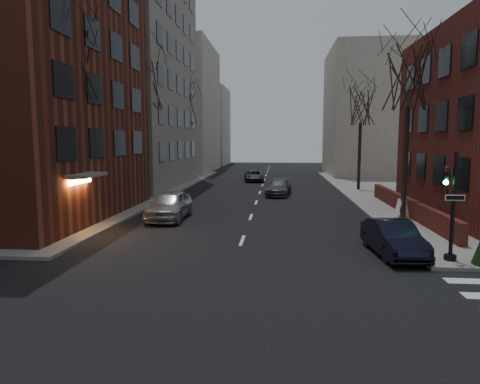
{
  "coord_description": "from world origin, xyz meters",
  "views": [
    {
      "loc": [
        1.63,
        -7.07,
        4.58
      ],
      "look_at": [
        -0.28,
        13.94,
        2.0
      ],
      "focal_mm": 32.0,
      "sensor_mm": 36.0,
      "label": 1
    }
  ],
  "objects_px": {
    "sandwich_board": "(402,208)",
    "streetlamp_far": "(194,143)",
    "tree_left_c": "(184,108)",
    "streetlamp_near": "(137,145)",
    "car_lane_gray": "(279,188)",
    "tree_left_b": "(145,84)",
    "parked_sedan": "(393,238)",
    "car_lane_far": "(254,176)",
    "tree_right_b": "(361,105)",
    "tree_left_a": "(70,61)",
    "traffic_signal": "(451,213)",
    "car_lane_silver": "(169,205)",
    "tree_right_a": "(409,77)"
  },
  "relations": [
    {
      "from": "sandwich_board",
      "to": "streetlamp_far",
      "type": "bearing_deg",
      "value": 119.73
    },
    {
      "from": "tree_left_c",
      "to": "streetlamp_near",
      "type": "bearing_deg",
      "value": -88.09
    },
    {
      "from": "car_lane_gray",
      "to": "tree_left_c",
      "type": "bearing_deg",
      "value": 138.41
    },
    {
      "from": "tree_left_b",
      "to": "streetlamp_far",
      "type": "distance_m",
      "value": 16.68
    },
    {
      "from": "parked_sedan",
      "to": "tree_left_b",
      "type": "bearing_deg",
      "value": 127.61
    },
    {
      "from": "tree_left_c",
      "to": "car_lane_far",
      "type": "distance_m",
      "value": 10.7
    },
    {
      "from": "tree_left_c",
      "to": "tree_right_b",
      "type": "xyz_separation_m",
      "value": [
        17.6,
        -8.0,
        -0.44
      ]
    },
    {
      "from": "tree_left_a",
      "to": "tree_right_b",
      "type": "relative_size",
      "value": 1.12
    },
    {
      "from": "streetlamp_near",
      "to": "sandwich_board",
      "type": "bearing_deg",
      "value": -12.56
    },
    {
      "from": "tree_left_b",
      "to": "car_lane_gray",
      "type": "bearing_deg",
      "value": 11.41
    },
    {
      "from": "streetlamp_far",
      "to": "parked_sedan",
      "type": "height_order",
      "value": "streetlamp_far"
    },
    {
      "from": "car_lane_gray",
      "to": "traffic_signal",
      "type": "bearing_deg",
      "value": -64.64
    },
    {
      "from": "tree_left_a",
      "to": "sandwich_board",
      "type": "distance_m",
      "value": 19.69
    },
    {
      "from": "tree_left_c",
      "to": "tree_left_a",
      "type": "bearing_deg",
      "value": -90.0
    },
    {
      "from": "streetlamp_far",
      "to": "car_lane_silver",
      "type": "bearing_deg",
      "value": -81.95
    },
    {
      "from": "tree_right_a",
      "to": "parked_sedan",
      "type": "height_order",
      "value": "tree_right_a"
    },
    {
      "from": "traffic_signal",
      "to": "car_lane_gray",
      "type": "height_order",
      "value": "traffic_signal"
    },
    {
      "from": "streetlamp_far",
      "to": "car_lane_far",
      "type": "distance_m",
      "value": 8.21
    },
    {
      "from": "tree_right_b",
      "to": "streetlamp_far",
      "type": "relative_size",
      "value": 1.46
    },
    {
      "from": "streetlamp_near",
      "to": "car_lane_far",
      "type": "xyz_separation_m",
      "value": [
        7.1,
        18.05,
        -3.63
      ]
    },
    {
      "from": "traffic_signal",
      "to": "tree_left_b",
      "type": "bearing_deg",
      "value": 134.54
    },
    {
      "from": "tree_right_b",
      "to": "car_lane_silver",
      "type": "height_order",
      "value": "tree_right_b"
    },
    {
      "from": "tree_right_b",
      "to": "car_lane_gray",
      "type": "xyz_separation_m",
      "value": [
        -7.16,
        -3.89,
        -6.94
      ]
    },
    {
      "from": "tree_left_a",
      "to": "parked_sedan",
      "type": "distance_m",
      "value": 17.35
    },
    {
      "from": "car_lane_silver",
      "to": "streetlamp_far",
      "type": "bearing_deg",
      "value": 98.02
    },
    {
      "from": "tree_left_c",
      "to": "tree_right_b",
      "type": "distance_m",
      "value": 19.34
    },
    {
      "from": "tree_left_b",
      "to": "traffic_signal",
      "type": "bearing_deg",
      "value": -45.46
    },
    {
      "from": "tree_right_b",
      "to": "car_lane_silver",
      "type": "relative_size",
      "value": 1.87
    },
    {
      "from": "sandwich_board",
      "to": "tree_left_a",
      "type": "bearing_deg",
      "value": -172.32
    },
    {
      "from": "streetlamp_near",
      "to": "car_lane_silver",
      "type": "xyz_separation_m",
      "value": [
        3.56,
        -5.17,
        -3.4
      ]
    },
    {
      "from": "tree_right_b",
      "to": "streetlamp_near",
      "type": "xyz_separation_m",
      "value": [
        -17.0,
        -10.0,
        -3.35
      ]
    },
    {
      "from": "tree_right_a",
      "to": "tree_left_c",
      "type": "bearing_deg",
      "value": 128.66
    },
    {
      "from": "streetlamp_far",
      "to": "car_lane_silver",
      "type": "xyz_separation_m",
      "value": [
        3.56,
        -25.17,
        -3.4
      ]
    },
    {
      "from": "tree_left_a",
      "to": "streetlamp_far",
      "type": "height_order",
      "value": "tree_left_a"
    },
    {
      "from": "tree_right_b",
      "to": "streetlamp_near",
      "type": "relative_size",
      "value": 1.46
    },
    {
      "from": "streetlamp_near",
      "to": "car_lane_gray",
      "type": "xyz_separation_m",
      "value": [
        9.84,
        6.11,
        -3.59
      ]
    },
    {
      "from": "car_lane_gray",
      "to": "tree_right_a",
      "type": "bearing_deg",
      "value": -47.56
    },
    {
      "from": "tree_right_a",
      "to": "sandwich_board",
      "type": "distance_m",
      "value": 7.37
    },
    {
      "from": "tree_right_a",
      "to": "traffic_signal",
      "type": "bearing_deg",
      "value": -95.47
    },
    {
      "from": "tree_left_a",
      "to": "car_lane_gray",
      "type": "bearing_deg",
      "value": 53.49
    },
    {
      "from": "car_lane_silver",
      "to": "car_lane_gray",
      "type": "height_order",
      "value": "car_lane_silver"
    },
    {
      "from": "streetlamp_near",
      "to": "car_lane_silver",
      "type": "height_order",
      "value": "streetlamp_near"
    },
    {
      "from": "streetlamp_far",
      "to": "car_lane_gray",
      "type": "bearing_deg",
      "value": -54.69
    },
    {
      "from": "tree_left_c",
      "to": "car_lane_silver",
      "type": "distance_m",
      "value": 24.61
    },
    {
      "from": "traffic_signal",
      "to": "parked_sedan",
      "type": "height_order",
      "value": "traffic_signal"
    },
    {
      "from": "streetlamp_far",
      "to": "tree_right_a",
      "type": "bearing_deg",
      "value": -54.69
    },
    {
      "from": "tree_right_a",
      "to": "parked_sedan",
      "type": "relative_size",
      "value": 2.3
    },
    {
      "from": "tree_left_a",
      "to": "tree_right_a",
      "type": "height_order",
      "value": "tree_left_a"
    },
    {
      "from": "car_lane_silver",
      "to": "traffic_signal",
      "type": "bearing_deg",
      "value": -31.95
    },
    {
      "from": "car_lane_gray",
      "to": "car_lane_far",
      "type": "height_order",
      "value": "car_lane_gray"
    }
  ]
}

